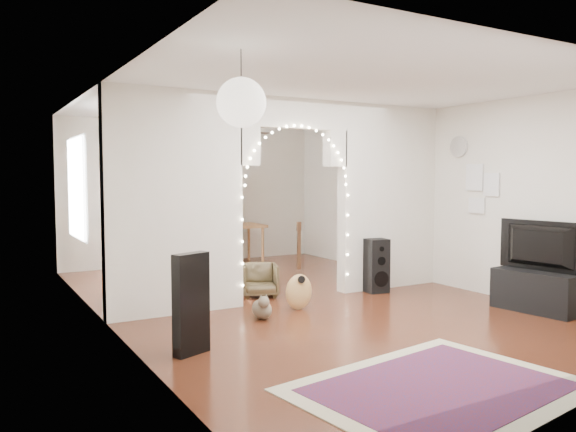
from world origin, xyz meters
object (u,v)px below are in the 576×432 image
dining_table (230,229)px  dining_chair_right (260,280)px  media_console (535,291)px  bookcase (201,221)px  acoustic_guitar (299,277)px  floor_speaker (377,266)px  dining_chair_left (169,267)px

dining_table → dining_chair_right: 2.95m
media_console → bookcase: size_ratio=0.61×
acoustic_guitar → media_console: acoustic_guitar is taller
acoustic_guitar → floor_speaker: 1.55m
floor_speaker → dining_chair_left: size_ratio=1.56×
bookcase → dining_table: bookcase is taller
media_console → dining_chair_right: (-2.53, 2.49, -0.02)m
acoustic_guitar → dining_table: bearing=88.5°
acoustic_guitar → dining_chair_right: size_ratio=1.87×
media_console → dining_table: 5.57m
floor_speaker → bookcase: bookcase is taller
media_console → dining_chair_right: media_console is taller
floor_speaker → dining_chair_right: (-1.58, 0.60, -0.16)m
floor_speaker → bookcase: bearing=115.7°
media_console → acoustic_guitar: bearing=140.7°
media_console → dining_chair_left: bearing=120.1°
dining_chair_left → acoustic_guitar: bearing=-54.3°
media_console → dining_chair_right: 3.55m
media_console → dining_chair_right: bearing=128.2°
acoustic_guitar → floor_speaker: acoustic_guitar is taller
dining_chair_left → dining_chair_right: bearing=-48.2°
bookcase → dining_table: bearing=-42.8°
floor_speaker → dining_chair_left: 3.31m
media_console → bookcase: bearing=103.8°
floor_speaker → media_console: floor_speaker is taller
media_console → dining_chair_left: 5.36m
bookcase → dining_chair_left: bearing=-132.9°
floor_speaker → dining_table: bearing=110.3°
acoustic_guitar → bookcase: bookcase is taller
bookcase → floor_speaker: bearing=-76.9°
acoustic_guitar → media_console: (2.47, -1.54, -0.16)m
floor_speaker → dining_chair_right: floor_speaker is taller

